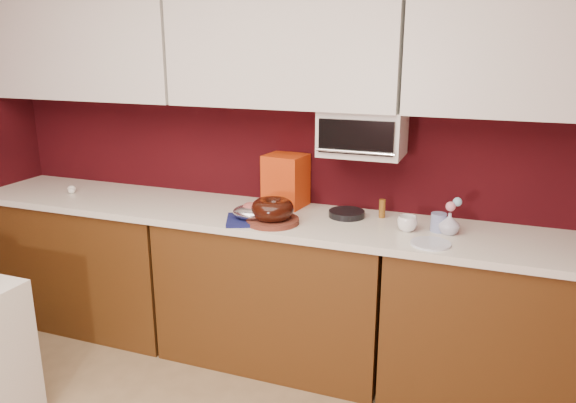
% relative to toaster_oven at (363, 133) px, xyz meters
% --- Properties ---
extents(wall_back, '(4.00, 0.02, 2.50)m').
position_rel_toaster_oven_xyz_m(wall_back, '(-0.45, 0.15, -0.12)').
color(wall_back, '#36070B').
rests_on(wall_back, floor).
extents(base_cabinet_left, '(1.31, 0.58, 0.86)m').
position_rel_toaster_oven_xyz_m(base_cabinet_left, '(-1.78, -0.17, -0.95)').
color(base_cabinet_left, '#522D10').
rests_on(base_cabinet_left, floor).
extents(base_cabinet_center, '(1.31, 0.58, 0.86)m').
position_rel_toaster_oven_xyz_m(base_cabinet_center, '(-0.45, -0.17, -0.95)').
color(base_cabinet_center, '#522D10').
rests_on(base_cabinet_center, floor).
extents(base_cabinet_right, '(1.31, 0.58, 0.86)m').
position_rel_toaster_oven_xyz_m(base_cabinet_right, '(0.88, -0.17, -0.95)').
color(base_cabinet_right, '#522D10').
rests_on(base_cabinet_right, floor).
extents(countertop, '(4.00, 0.62, 0.04)m').
position_rel_toaster_oven_xyz_m(countertop, '(-0.45, -0.17, -0.49)').
color(countertop, white).
rests_on(countertop, base_cabinet_center).
extents(upper_cabinet_left, '(1.31, 0.33, 0.70)m').
position_rel_toaster_oven_xyz_m(upper_cabinet_left, '(-1.78, -0.02, 0.48)').
color(upper_cabinet_left, white).
rests_on(upper_cabinet_left, wall_back).
extents(upper_cabinet_center, '(1.31, 0.33, 0.70)m').
position_rel_toaster_oven_xyz_m(upper_cabinet_center, '(-0.45, -0.02, 0.48)').
color(upper_cabinet_center, white).
rests_on(upper_cabinet_center, wall_back).
extents(upper_cabinet_right, '(1.31, 0.33, 0.70)m').
position_rel_toaster_oven_xyz_m(upper_cabinet_right, '(0.88, -0.02, 0.48)').
color(upper_cabinet_right, white).
rests_on(upper_cabinet_right, wall_back).
extents(toaster_oven, '(0.45, 0.30, 0.25)m').
position_rel_toaster_oven_xyz_m(toaster_oven, '(0.00, 0.00, 0.00)').
color(toaster_oven, white).
rests_on(toaster_oven, upper_cabinet_center).
extents(toaster_oven_door, '(0.40, 0.02, 0.18)m').
position_rel_toaster_oven_xyz_m(toaster_oven_door, '(0.00, -0.16, 0.00)').
color(toaster_oven_door, black).
rests_on(toaster_oven_door, toaster_oven).
extents(toaster_oven_handle, '(0.42, 0.02, 0.02)m').
position_rel_toaster_oven_xyz_m(toaster_oven_handle, '(0.00, -0.18, -0.07)').
color(toaster_oven_handle, silver).
rests_on(toaster_oven_handle, toaster_oven).
extents(cake_base, '(0.32, 0.32, 0.03)m').
position_rel_toaster_oven_xyz_m(cake_base, '(-0.41, -0.30, -0.46)').
color(cake_base, maroon).
rests_on(cake_base, countertop).
extents(bundt_cake, '(0.26, 0.26, 0.09)m').
position_rel_toaster_oven_xyz_m(bundt_cake, '(-0.41, -0.30, -0.40)').
color(bundt_cake, black).
rests_on(bundt_cake, cake_base).
extents(navy_towel, '(0.33, 0.31, 0.02)m').
position_rel_toaster_oven_xyz_m(navy_towel, '(-0.53, -0.32, -0.46)').
color(navy_towel, '#151951').
rests_on(navy_towel, countertop).
extents(foil_ham_nest, '(0.24, 0.21, 0.08)m').
position_rel_toaster_oven_xyz_m(foil_ham_nest, '(-0.53, -0.32, -0.42)').
color(foil_ham_nest, white).
rests_on(foil_ham_nest, navy_towel).
extents(roasted_ham, '(0.11, 0.10, 0.06)m').
position_rel_toaster_oven_xyz_m(roasted_ham, '(-0.53, -0.32, -0.40)').
color(roasted_ham, '#A8504D').
rests_on(roasted_ham, foil_ham_nest).
extents(pandoro_box, '(0.25, 0.24, 0.31)m').
position_rel_toaster_oven_xyz_m(pandoro_box, '(-0.47, 0.04, -0.32)').
color(pandoro_box, '#B41B0C').
rests_on(pandoro_box, countertop).
extents(dark_pan, '(0.23, 0.23, 0.04)m').
position_rel_toaster_oven_xyz_m(dark_pan, '(-0.06, -0.05, -0.46)').
color(dark_pan, black).
rests_on(dark_pan, countertop).
extents(coffee_mug, '(0.13, 0.13, 0.10)m').
position_rel_toaster_oven_xyz_m(coffee_mug, '(0.30, -0.18, -0.43)').
color(coffee_mug, white).
rests_on(coffee_mug, countertop).
extents(blue_jar, '(0.10, 0.10, 0.10)m').
position_rel_toaster_oven_xyz_m(blue_jar, '(0.45, -0.12, -0.43)').
color(blue_jar, navy).
rests_on(blue_jar, countertop).
extents(flower_vase, '(0.10, 0.10, 0.13)m').
position_rel_toaster_oven_xyz_m(flower_vase, '(0.50, -0.15, -0.41)').
color(flower_vase, silver).
rests_on(flower_vase, countertop).
extents(flower_pink, '(0.05, 0.05, 0.05)m').
position_rel_toaster_oven_xyz_m(flower_pink, '(0.50, -0.15, -0.33)').
color(flower_pink, pink).
rests_on(flower_pink, flower_vase).
extents(flower_blue, '(0.05, 0.05, 0.05)m').
position_rel_toaster_oven_xyz_m(flower_blue, '(0.53, -0.13, -0.30)').
color(flower_blue, '#86BDD7').
rests_on(flower_blue, flower_vase).
extents(china_plate, '(0.23, 0.23, 0.01)m').
position_rel_toaster_oven_xyz_m(china_plate, '(0.44, -0.34, -0.47)').
color(china_plate, white).
rests_on(china_plate, countertop).
extents(amber_bottle, '(0.04, 0.04, 0.11)m').
position_rel_toaster_oven_xyz_m(amber_bottle, '(0.12, 0.01, -0.42)').
color(amber_bottle, brown).
rests_on(amber_bottle, countertop).
extents(egg_left, '(0.07, 0.06, 0.05)m').
position_rel_toaster_oven_xyz_m(egg_left, '(-1.90, -0.17, -0.45)').
color(egg_left, white).
rests_on(egg_left, countertop).
extents(egg_right, '(0.05, 0.05, 0.04)m').
position_rel_toaster_oven_xyz_m(egg_right, '(-1.87, -0.20, -0.46)').
color(egg_right, white).
rests_on(egg_right, countertop).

